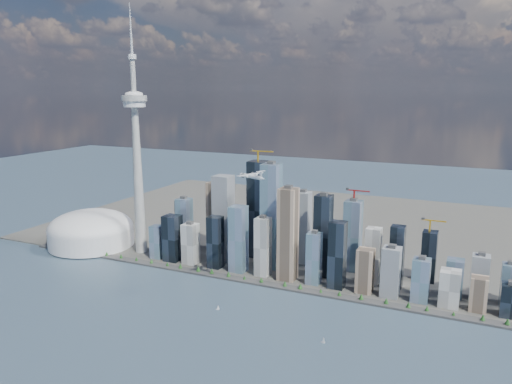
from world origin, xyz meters
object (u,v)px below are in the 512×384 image
at_px(sailboat_west, 218,308).
at_px(sailboat_east, 323,341).
at_px(needle_tower, 137,152).
at_px(airplane, 251,176).
at_px(dome_stadium, 91,230).

xyz_separation_m(sailboat_west, sailboat_east, (200.35, -35.56, 0.23)).
distance_m(needle_tower, airplane, 389.81).
distance_m(needle_tower, sailboat_west, 434.60).
relative_size(needle_tower, sailboat_east, 54.41).
bearing_deg(needle_tower, sailboat_east, -24.40).
xyz_separation_m(needle_tower, sailboat_east, (510.57, -231.60, -232.59)).
height_order(dome_stadium, airplane, airplane).
bearing_deg(sailboat_west, sailboat_east, -23.34).
bearing_deg(airplane, dome_stadium, -173.66).
relative_size(needle_tower, airplane, 9.31).
xyz_separation_m(needle_tower, airplane, (356.59, -157.43, -3.11)).
height_order(airplane, sailboat_west, airplane).
bearing_deg(sailboat_west, airplane, 26.50).
bearing_deg(dome_stadium, needle_tower, 4.09).
height_order(airplane, sailboat_east, airplane).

